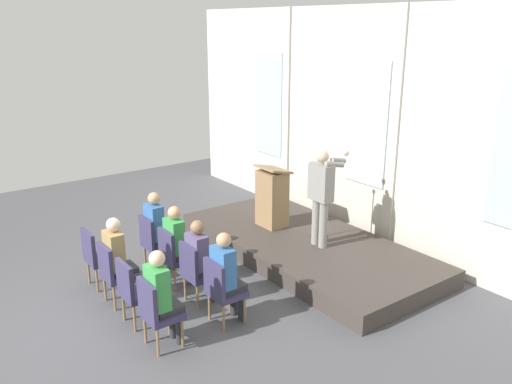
{
  "coord_description": "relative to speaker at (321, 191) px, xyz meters",
  "views": [
    {
      "loc": [
        6.5,
        -1.86,
        3.93
      ],
      "look_at": [
        0.1,
        2.84,
        1.42
      ],
      "focal_mm": 37.53,
      "sensor_mm": 36.0,
      "label": 1
    }
  ],
  "objects": [
    {
      "name": "audience_r1_c3",
      "position": [
        0.69,
        -3.31,
        -0.54
      ],
      "size": [
        0.36,
        0.39,
        1.31
      ],
      "color": "#2D2D33",
      "rests_on": "ground"
    },
    {
      "name": "mic_stand",
      "position": [
        -0.27,
        0.23,
        -0.63
      ],
      "size": [
        0.28,
        0.28,
        1.56
      ],
      "color": "black",
      "rests_on": "stage_platform"
    },
    {
      "name": "audience_r1_c1",
      "position": [
        -0.68,
        -3.31,
        -0.54
      ],
      "size": [
        0.36,
        0.39,
        1.33
      ],
      "color": "#2D2D33",
      "rests_on": "ground"
    },
    {
      "name": "stage_platform",
      "position": [
        -0.33,
        -0.0,
        -1.12
      ],
      "size": [
        4.81,
        2.27,
        0.3
      ],
      "primitive_type": "cube",
      "color": "#3F3833",
      "rests_on": "ground"
    },
    {
      "name": "chair_r0_c0",
      "position": [
        -1.36,
        -2.43,
        -0.74
      ],
      "size": [
        0.46,
        0.44,
        0.94
      ],
      "color": "olive",
      "rests_on": "ground"
    },
    {
      "name": "chair_r0_c2",
      "position": [
        0.01,
        -2.43,
        -0.74
      ],
      "size": [
        0.46,
        0.44,
        0.94
      ],
      "color": "olive",
      "rests_on": "ground"
    },
    {
      "name": "chair_r1_c1",
      "position": [
        -0.68,
        -3.39,
        -0.74
      ],
      "size": [
        0.46,
        0.44,
        0.94
      ],
      "color": "olive",
      "rests_on": "ground"
    },
    {
      "name": "chair_r0_c1",
      "position": [
        -0.68,
        -2.43,
        -0.74
      ],
      "size": [
        0.46,
        0.44,
        0.94
      ],
      "color": "olive",
      "rests_on": "ground"
    },
    {
      "name": "chair_r1_c0",
      "position": [
        -1.36,
        -3.39,
        -0.74
      ],
      "size": [
        0.46,
        0.44,
        0.94
      ],
      "color": "olive",
      "rests_on": "ground"
    },
    {
      "name": "audience_r0_c3",
      "position": [
        0.69,
        -2.35,
        -0.54
      ],
      "size": [
        0.36,
        0.39,
        1.32
      ],
      "color": "#2D2D33",
      "rests_on": "ground"
    },
    {
      "name": "speaker",
      "position": [
        0.0,
        0.0,
        0.0
      ],
      "size": [
        0.52,
        0.69,
        1.67
      ],
      "color": "gray",
      "rests_on": "stage_platform"
    },
    {
      "name": "chair_r0_c3",
      "position": [
        0.69,
        -2.43,
        -0.74
      ],
      "size": [
        0.46,
        0.44,
        0.94
      ],
      "color": "olive",
      "rests_on": "ground"
    },
    {
      "name": "rear_partition",
      "position": [
        -0.31,
        1.43,
        0.86
      ],
      "size": [
        10.9,
        0.14,
        4.25
      ],
      "color": "beige",
      "rests_on": "ground"
    },
    {
      "name": "chair_r1_c3",
      "position": [
        0.69,
        -3.39,
        -0.74
      ],
      "size": [
        0.46,
        0.44,
        0.94
      ],
      "color": "olive",
      "rests_on": "ground"
    },
    {
      "name": "audience_r0_c0",
      "position": [
        -1.36,
        -2.35,
        -0.53
      ],
      "size": [
        0.36,
        0.39,
        1.35
      ],
      "color": "#2D2D33",
      "rests_on": "ground"
    },
    {
      "name": "audience_r0_c1",
      "position": [
        -0.68,
        -2.35,
        -0.55
      ],
      "size": [
        0.36,
        0.39,
        1.3
      ],
      "color": "#2D2D33",
      "rests_on": "ground"
    },
    {
      "name": "lectern",
      "position": [
        -1.22,
        -0.08,
        -0.42
      ],
      "size": [
        0.6,
        0.48,
        1.16
      ],
      "color": "#93724C",
      "rests_on": "stage_platform"
    },
    {
      "name": "audience_r0_c2",
      "position": [
        0.01,
        -2.35,
        -0.56
      ],
      "size": [
        0.36,
        0.39,
        1.28
      ],
      "color": "#2D2D33",
      "rests_on": "ground"
    },
    {
      "name": "chair_r1_c2",
      "position": [
        0.01,
        -3.39,
        -0.74
      ],
      "size": [
        0.46,
        0.44,
        0.94
      ],
      "color": "olive",
      "rests_on": "ground"
    },
    {
      "name": "ground_plane",
      "position": [
        -0.33,
        -4.01,
        -1.27
      ],
      "size": [
        14.18,
        14.18,
        0.0
      ],
      "primitive_type": "plane",
      "color": "#4C4C51"
    }
  ]
}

